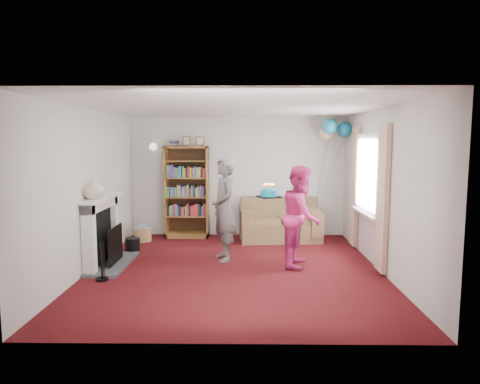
{
  "coord_description": "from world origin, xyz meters",
  "views": [
    {
      "loc": [
        0.17,
        -6.51,
        1.99
      ],
      "look_at": [
        0.07,
        0.6,
        1.15
      ],
      "focal_mm": 32.0,
      "sensor_mm": 36.0,
      "label": 1
    }
  ],
  "objects_px": {
    "bookcase": "(187,193)",
    "person_magenta": "(301,216)",
    "sofa": "(280,224)",
    "birthday_cake": "(269,193)",
    "person_striped": "(224,209)"
  },
  "relations": [
    {
      "from": "bookcase",
      "to": "birthday_cake",
      "type": "height_order",
      "value": "bookcase"
    },
    {
      "from": "bookcase",
      "to": "person_magenta",
      "type": "height_order",
      "value": "bookcase"
    },
    {
      "from": "sofa",
      "to": "person_striped",
      "type": "relative_size",
      "value": 0.91
    },
    {
      "from": "person_magenta",
      "to": "birthday_cake",
      "type": "distance_m",
      "value": 0.64
    },
    {
      "from": "birthday_cake",
      "to": "person_striped",
      "type": "bearing_deg",
      "value": 170.98
    },
    {
      "from": "sofa",
      "to": "person_magenta",
      "type": "height_order",
      "value": "person_magenta"
    },
    {
      "from": "sofa",
      "to": "birthday_cake",
      "type": "height_order",
      "value": "birthday_cake"
    },
    {
      "from": "sofa",
      "to": "person_magenta",
      "type": "bearing_deg",
      "value": -88.16
    },
    {
      "from": "bookcase",
      "to": "birthday_cake",
      "type": "bearing_deg",
      "value": -49.65
    },
    {
      "from": "sofa",
      "to": "bookcase",
      "type": "bearing_deg",
      "value": 168.75
    },
    {
      "from": "bookcase",
      "to": "person_magenta",
      "type": "xyz_separation_m",
      "value": [
        2.11,
        -2.08,
        -0.12
      ]
    },
    {
      "from": "person_striped",
      "to": "person_magenta",
      "type": "distance_m",
      "value": 1.29
    },
    {
      "from": "sofa",
      "to": "birthday_cake",
      "type": "relative_size",
      "value": 4.85
    },
    {
      "from": "bookcase",
      "to": "person_striped",
      "type": "bearing_deg",
      "value": -64.12
    },
    {
      "from": "bookcase",
      "to": "birthday_cake",
      "type": "distance_m",
      "value": 2.48
    }
  ]
}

